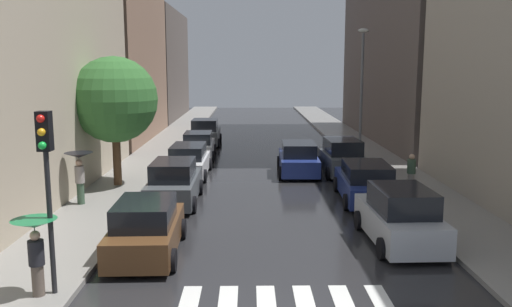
# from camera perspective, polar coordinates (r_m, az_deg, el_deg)

# --- Properties ---
(ground_plane) EXTENTS (28.00, 72.00, 0.04)m
(ground_plane) POSITION_cam_1_polar(r_m,az_deg,el_deg) (34.40, 0.66, 0.22)
(ground_plane) COLOR #252528
(sidewalk_left) EXTENTS (3.00, 72.00, 0.15)m
(sidewalk_left) POSITION_cam_1_polar(r_m,az_deg,el_deg) (34.83, -10.09, 0.35)
(sidewalk_left) COLOR gray
(sidewalk_left) RESTS_ON ground
(sidewalk_right) EXTENTS (3.00, 72.00, 0.15)m
(sidewalk_right) POSITION_cam_1_polar(r_m,az_deg,el_deg) (35.15, 11.31, 0.39)
(sidewalk_right) COLOR gray
(sidewalk_right) RESTS_ON ground
(crosswalk_stripes) EXTENTS (4.95, 2.20, 0.01)m
(crosswalk_stripes) POSITION_cam_1_polar(r_m,az_deg,el_deg) (12.76, 3.24, -15.91)
(crosswalk_stripes) COLOR silver
(crosswalk_stripes) RESTS_ON ground
(building_left_mid) EXTENTS (6.00, 14.58, 15.82)m
(building_left_mid) POSITION_cam_1_polar(r_m,az_deg,el_deg) (40.85, -15.53, 12.49)
(building_left_mid) COLOR #8C6B56
(building_left_mid) RESTS_ON ground
(building_left_far) EXTENTS (6.00, 16.56, 10.88)m
(building_left_far) POSITION_cam_1_polar(r_m,az_deg,el_deg) (56.42, -11.28, 9.19)
(building_left_far) COLOR #564C47
(building_left_far) RESTS_ON ground
(parked_car_left_nearest) EXTENTS (2.09, 4.27, 1.65)m
(parked_car_left_nearest) POSITION_cam_1_polar(r_m,az_deg,el_deg) (15.92, -11.67, -7.93)
(parked_car_left_nearest) COLOR brown
(parked_car_left_nearest) RESTS_ON ground
(parked_car_left_second) EXTENTS (2.01, 4.41, 1.76)m
(parked_car_left_second) POSITION_cam_1_polar(r_m,az_deg,el_deg) (21.49, -8.75, -3.20)
(parked_car_left_second) COLOR #474C51
(parked_car_left_second) RESTS_ON ground
(parked_car_left_third) EXTENTS (2.05, 4.75, 1.61)m
(parked_car_left_third) POSITION_cam_1_polar(r_m,az_deg,el_deg) (26.69, -7.19, -0.83)
(parked_car_left_third) COLOR silver
(parked_car_left_third) RESTS_ON ground
(parked_car_left_fourth) EXTENTS (2.06, 4.13, 1.58)m
(parked_car_left_fourth) POSITION_cam_1_polar(r_m,az_deg,el_deg) (31.81, -6.18, 0.81)
(parked_car_left_fourth) COLOR silver
(parked_car_left_fourth) RESTS_ON ground
(parked_car_left_fifth) EXTENTS (2.14, 4.06, 1.82)m
(parked_car_left_fifth) POSITION_cam_1_polar(r_m,az_deg,el_deg) (36.99, -5.46, 2.18)
(parked_car_left_fifth) COLOR #474C51
(parked_car_left_fifth) RESTS_ON ground
(parked_car_right_nearest) EXTENTS (2.15, 4.35, 1.80)m
(parked_car_right_nearest) POSITION_cam_1_polar(r_m,az_deg,el_deg) (17.12, 15.15, -6.61)
(parked_car_right_nearest) COLOR #B2B7BF
(parked_car_right_nearest) RESTS_ON ground
(parked_car_right_second) EXTENTS (2.30, 4.82, 1.58)m
(parked_car_right_second) POSITION_cam_1_polar(r_m,az_deg,el_deg) (22.16, 11.65, -3.08)
(parked_car_right_second) COLOR navy
(parked_car_right_second) RESTS_ON ground
(parked_car_right_third) EXTENTS (2.17, 4.58, 1.80)m
(parked_car_right_third) POSITION_cam_1_polar(r_m,az_deg,el_deg) (27.48, 9.14, -0.42)
(parked_car_right_third) COLOR #474C51
(parked_car_right_third) RESTS_ON ground
(car_midroad) EXTENTS (2.17, 4.60, 1.63)m
(car_midroad) POSITION_cam_1_polar(r_m,az_deg,el_deg) (27.19, 4.55, -0.58)
(car_midroad) COLOR navy
(car_midroad) RESTS_ON ground
(pedestrian_foreground) EXTENTS (1.07, 1.07, 2.02)m
(pedestrian_foreground) POSITION_cam_1_polar(r_m,az_deg,el_deg) (21.55, -18.38, -1.28)
(pedestrian_foreground) COLOR #38513D
(pedestrian_foreground) RESTS_ON sidewalk_left
(pedestrian_near_tree) EXTENTS (0.36, 0.36, 1.60)m
(pedestrian_near_tree) POSITION_cam_1_polar(r_m,az_deg,el_deg) (23.69, 16.27, -1.89)
(pedestrian_near_tree) COLOR gray
(pedestrian_near_tree) RESTS_ON sidewalk_right
(pedestrian_by_kerb) EXTENTS (1.03, 1.03, 1.83)m
(pedestrian_by_kerb) POSITION_cam_1_polar(r_m,az_deg,el_deg) (13.40, -22.54, -8.50)
(pedestrian_by_kerb) COLOR brown
(pedestrian_by_kerb) RESTS_ON sidewalk_left
(street_tree_left) EXTENTS (3.80, 3.80, 5.73)m
(street_tree_left) POSITION_cam_1_polar(r_m,az_deg,el_deg) (24.37, -14.90, 5.56)
(street_tree_left) COLOR #513823
(street_tree_left) RESTS_ON sidewalk_left
(traffic_light_left_corner) EXTENTS (0.30, 0.42, 4.30)m
(traffic_light_left_corner) POSITION_cam_1_polar(r_m,az_deg,el_deg) (12.97, -21.54, -0.91)
(traffic_light_left_corner) COLOR black
(traffic_light_left_corner) RESTS_ON sidewalk_left
(lamp_post_right) EXTENTS (0.60, 0.28, 7.36)m
(lamp_post_right) POSITION_cam_1_polar(r_m,az_deg,el_deg) (31.01, 11.23, 7.19)
(lamp_post_right) COLOR #595B60
(lamp_post_right) RESTS_ON sidewalk_right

